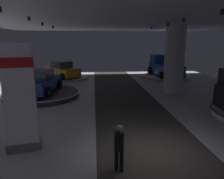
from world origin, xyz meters
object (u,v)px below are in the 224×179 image
(brand_sign_pylon, at_px, (20,97))
(display_car_far_left, at_px, (41,82))
(pickup_truck_deep_right, at_px, (164,67))
(visitor_walking_near, at_px, (119,145))
(display_platform_far_left, at_px, (42,94))
(display_platform_deep_left, at_px, (63,79))
(display_platform_deep_right, at_px, (165,77))
(column_right, at_px, (174,59))
(display_car_deep_left, at_px, (62,70))

(brand_sign_pylon, xyz_separation_m, display_car_far_left, (-1.23, 8.11, -0.96))
(pickup_truck_deep_right, height_order, visitor_walking_near, pickup_truck_deep_right)
(pickup_truck_deep_right, bearing_deg, brand_sign_pylon, -124.27)
(display_platform_far_left, bearing_deg, display_platform_deep_left, 85.29)
(display_platform_deep_right, bearing_deg, visitor_walking_near, -112.96)
(display_platform_deep_right, relative_size, pickup_truck_deep_right, 1.04)
(brand_sign_pylon, relative_size, display_platform_deep_left, 0.73)
(visitor_walking_near, bearing_deg, column_right, 61.72)
(display_platform_deep_right, xyz_separation_m, visitor_walking_near, (-7.29, -17.21, 0.75))
(column_right, relative_size, display_platform_deep_right, 0.97)
(pickup_truck_deep_right, bearing_deg, display_platform_deep_right, -84.74)
(column_right, xyz_separation_m, display_platform_deep_right, (1.55, 6.54, -2.59))
(display_platform_deep_right, xyz_separation_m, display_car_far_left, (-12.03, -7.36, 0.98))
(display_platform_far_left, xyz_separation_m, display_car_far_left, (-0.00, -0.03, 0.94))
(display_platform_deep_right, bearing_deg, display_platform_deep_left, -179.32)
(display_platform_deep_right, height_order, display_car_deep_left, display_car_deep_left)
(display_car_far_left, bearing_deg, display_car_deep_left, 85.45)
(brand_sign_pylon, distance_m, display_platform_deep_right, 18.97)
(display_platform_deep_right, height_order, pickup_truck_deep_right, pickup_truck_deep_right)
(pickup_truck_deep_right, relative_size, display_car_deep_left, 1.25)
(column_right, height_order, brand_sign_pylon, column_right)
(column_right, xyz_separation_m, display_car_far_left, (-10.48, -0.82, -1.60))
(pickup_truck_deep_right, relative_size, display_platform_deep_left, 0.98)
(display_car_far_left, xyz_separation_m, visitor_walking_near, (4.73, -9.85, -0.24))
(pickup_truck_deep_right, relative_size, visitor_walking_near, 3.44)
(display_platform_deep_right, bearing_deg, display_car_far_left, -148.52)
(display_platform_far_left, xyz_separation_m, display_car_deep_left, (0.57, 7.22, 0.88))
(display_car_far_left, bearing_deg, column_right, 4.47)
(brand_sign_pylon, height_order, visitor_walking_near, brand_sign_pylon)
(display_platform_deep_right, xyz_separation_m, display_platform_far_left, (-12.02, -7.33, 0.05))
(display_platform_deep_left, xyz_separation_m, visitor_walking_near, (4.14, -17.08, 0.73))
(display_car_deep_left, bearing_deg, display_car_far_left, -94.55)
(display_platform_deep_right, xyz_separation_m, display_platform_deep_left, (-11.43, -0.14, 0.02))
(display_platform_deep_right, bearing_deg, pickup_truck_deep_right, 95.26)
(display_platform_deep_right, xyz_separation_m, display_car_deep_left, (-11.45, -0.11, 0.93))
(pickup_truck_deep_right, height_order, display_platform_far_left, pickup_truck_deep_right)
(display_platform_far_left, height_order, display_platform_deep_left, display_platform_far_left)
(brand_sign_pylon, xyz_separation_m, visitor_walking_near, (3.50, -1.74, -1.20))
(display_platform_far_left, relative_size, display_car_deep_left, 1.29)
(display_platform_far_left, bearing_deg, visitor_walking_near, -64.42)
(column_right, distance_m, display_car_deep_left, 11.92)
(brand_sign_pylon, relative_size, display_platform_deep_right, 0.72)
(display_car_far_left, distance_m, visitor_walking_near, 10.93)
(display_car_far_left, relative_size, display_car_deep_left, 1.01)
(brand_sign_pylon, xyz_separation_m, display_platform_far_left, (-1.23, 8.14, -1.90))
(column_right, relative_size, pickup_truck_deep_right, 1.01)
(column_right, xyz_separation_m, brand_sign_pylon, (-9.24, -8.93, -0.64))
(display_car_far_left, xyz_separation_m, display_platform_deep_left, (0.60, 7.23, -0.96))
(display_car_far_left, bearing_deg, display_platform_far_left, 82.53)
(column_right, xyz_separation_m, pickup_truck_deep_right, (1.52, 6.86, -1.53))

